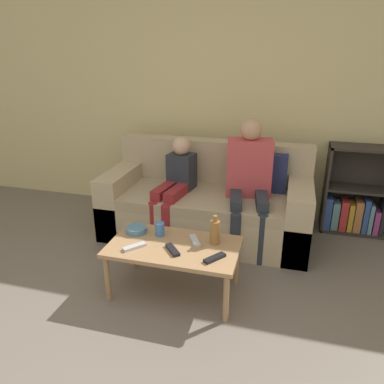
{
  "coord_description": "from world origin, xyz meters",
  "views": [
    {
      "loc": [
        0.8,
        -1.07,
        1.75
      ],
      "look_at": [
        0.05,
        1.67,
        0.63
      ],
      "focal_mm": 35.0,
      "sensor_mm": 36.0,
      "label": 1
    }
  ],
  "objects_px": {
    "coffee_table": "(174,250)",
    "tv_remote_3": "(173,250)",
    "couch": "(207,205)",
    "bookshelf": "(361,201)",
    "tv_remote_0": "(195,241)",
    "person_adult": "(249,175)",
    "snack_bowl": "(136,230)",
    "bottle": "(215,232)",
    "cup_near": "(160,229)",
    "tv_remote_2": "(215,258)",
    "tv_remote_1": "(134,247)",
    "person_child": "(175,182)"
  },
  "relations": [
    {
      "from": "tv_remote_3",
      "to": "snack_bowl",
      "type": "xyz_separation_m",
      "value": [
        -0.36,
        0.2,
        0.01
      ]
    },
    {
      "from": "bookshelf",
      "to": "snack_bowl",
      "type": "xyz_separation_m",
      "value": [
        -1.81,
        -1.33,
        0.1
      ]
    },
    {
      "from": "person_adult",
      "to": "cup_near",
      "type": "bearing_deg",
      "value": -134.56
    },
    {
      "from": "cup_near",
      "to": "tv_remote_3",
      "type": "xyz_separation_m",
      "value": [
        0.16,
        -0.2,
        -0.04
      ]
    },
    {
      "from": "tv_remote_0",
      "to": "bottle",
      "type": "distance_m",
      "value": 0.17
    },
    {
      "from": "cup_near",
      "to": "tv_remote_1",
      "type": "distance_m",
      "value": 0.26
    },
    {
      "from": "tv_remote_2",
      "to": "tv_remote_3",
      "type": "distance_m",
      "value": 0.31
    },
    {
      "from": "couch",
      "to": "tv_remote_1",
      "type": "xyz_separation_m",
      "value": [
        -0.28,
        -1.11,
        0.11
      ]
    },
    {
      "from": "tv_remote_1",
      "to": "snack_bowl",
      "type": "xyz_separation_m",
      "value": [
        -0.08,
        0.23,
        0.01
      ]
    },
    {
      "from": "tv_remote_3",
      "to": "cup_near",
      "type": "bearing_deg",
      "value": 90.08
    },
    {
      "from": "coffee_table",
      "to": "tv_remote_3",
      "type": "distance_m",
      "value": 0.1
    },
    {
      "from": "bookshelf",
      "to": "person_adult",
      "type": "bearing_deg",
      "value": -153.69
    },
    {
      "from": "person_child",
      "to": "tv_remote_1",
      "type": "height_order",
      "value": "person_child"
    },
    {
      "from": "person_adult",
      "to": "snack_bowl",
      "type": "height_order",
      "value": "person_adult"
    },
    {
      "from": "coffee_table",
      "to": "person_adult",
      "type": "xyz_separation_m",
      "value": [
        0.42,
        0.92,
        0.32
      ]
    },
    {
      "from": "tv_remote_1",
      "to": "bottle",
      "type": "height_order",
      "value": "bottle"
    },
    {
      "from": "bookshelf",
      "to": "coffee_table",
      "type": "xyz_separation_m",
      "value": [
        -1.47,
        -1.44,
        0.04
      ]
    },
    {
      "from": "cup_near",
      "to": "bottle",
      "type": "bearing_deg",
      "value": -1.58
    },
    {
      "from": "snack_bowl",
      "to": "cup_near",
      "type": "bearing_deg",
      "value": 0.02
    },
    {
      "from": "coffee_table",
      "to": "tv_remote_0",
      "type": "bearing_deg",
      "value": 31.03
    },
    {
      "from": "coffee_table",
      "to": "tv_remote_3",
      "type": "xyz_separation_m",
      "value": [
        0.02,
        -0.08,
        0.05
      ]
    },
    {
      "from": "tv_remote_1",
      "to": "coffee_table",
      "type": "bearing_deg",
      "value": 65.2
    },
    {
      "from": "coffee_table",
      "to": "person_adult",
      "type": "relative_size",
      "value": 0.82
    },
    {
      "from": "coffee_table",
      "to": "tv_remote_0",
      "type": "relative_size",
      "value": 5.51
    },
    {
      "from": "tv_remote_0",
      "to": "tv_remote_2",
      "type": "bearing_deg",
      "value": -75.23
    },
    {
      "from": "bottle",
      "to": "person_child",
      "type": "bearing_deg",
      "value": 125.2
    },
    {
      "from": "tv_remote_2",
      "to": "bottle",
      "type": "height_order",
      "value": "bottle"
    },
    {
      "from": "tv_remote_2",
      "to": "snack_bowl",
      "type": "xyz_separation_m",
      "value": [
        -0.67,
        0.23,
        0.01
      ]
    },
    {
      "from": "tv_remote_3",
      "to": "snack_bowl",
      "type": "bearing_deg",
      "value": 111.51
    },
    {
      "from": "person_adult",
      "to": "person_child",
      "type": "xyz_separation_m",
      "value": [
        -0.68,
        -0.05,
        -0.12
      ]
    },
    {
      "from": "tv_remote_1",
      "to": "snack_bowl",
      "type": "height_order",
      "value": "snack_bowl"
    },
    {
      "from": "person_adult",
      "to": "couch",
      "type": "bearing_deg",
      "value": 159.35
    },
    {
      "from": "couch",
      "to": "tv_remote_3",
      "type": "height_order",
      "value": "couch"
    },
    {
      "from": "bookshelf",
      "to": "tv_remote_3",
      "type": "bearing_deg",
      "value": -133.64
    },
    {
      "from": "person_child",
      "to": "tv_remote_0",
      "type": "relative_size",
      "value": 5.56
    },
    {
      "from": "bookshelf",
      "to": "bottle",
      "type": "xyz_separation_m",
      "value": [
        -1.19,
        -1.34,
        0.17
      ]
    },
    {
      "from": "bookshelf",
      "to": "tv_remote_3",
      "type": "distance_m",
      "value": 2.11
    },
    {
      "from": "tv_remote_2",
      "to": "bottle",
      "type": "bearing_deg",
      "value": 138.37
    },
    {
      "from": "couch",
      "to": "tv_remote_1",
      "type": "distance_m",
      "value": 1.15
    },
    {
      "from": "couch",
      "to": "cup_near",
      "type": "relative_size",
      "value": 18.53
    },
    {
      "from": "snack_bowl",
      "to": "tv_remote_0",
      "type": "bearing_deg",
      "value": -3.86
    },
    {
      "from": "couch",
      "to": "cup_near",
      "type": "distance_m",
      "value": 0.91
    },
    {
      "from": "tv_remote_3",
      "to": "bookshelf",
      "type": "bearing_deg",
      "value": 6.84
    },
    {
      "from": "person_child",
      "to": "tv_remote_1",
      "type": "bearing_deg",
      "value": -80.57
    },
    {
      "from": "bookshelf",
      "to": "tv_remote_0",
      "type": "bearing_deg",
      "value": -134.54
    },
    {
      "from": "tv_remote_2",
      "to": "person_adult",
      "type": "bearing_deg",
      "value": 121.32
    },
    {
      "from": "tv_remote_0",
      "to": "bottle",
      "type": "height_order",
      "value": "bottle"
    },
    {
      "from": "person_adult",
      "to": "tv_remote_3",
      "type": "distance_m",
      "value": 1.11
    },
    {
      "from": "tv_remote_1",
      "to": "bookshelf",
      "type": "bearing_deg",
      "value": 82.78
    },
    {
      "from": "bookshelf",
      "to": "bottle",
      "type": "relative_size",
      "value": 3.92
    }
  ]
}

